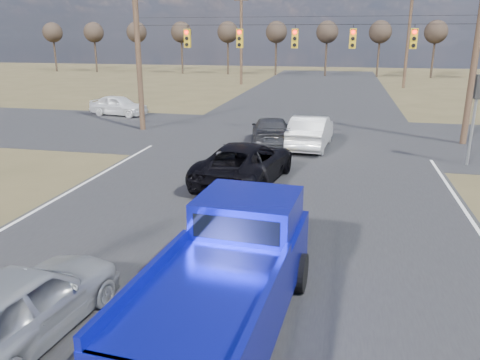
% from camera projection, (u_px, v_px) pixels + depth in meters
% --- Properties ---
extents(ground, '(160.00, 160.00, 0.00)m').
position_uv_depth(ground, '(194.00, 313.00, 9.61)').
color(ground, brown).
rests_on(ground, ground).
extents(road_main, '(14.00, 120.00, 0.02)m').
position_uv_depth(road_main, '(270.00, 176.00, 18.94)').
color(road_main, '#28282B').
rests_on(road_main, ground).
extents(road_cross, '(120.00, 12.00, 0.02)m').
position_uv_depth(road_cross, '(292.00, 136.00, 26.40)').
color(road_cross, '#28282B').
rests_on(road_cross, ground).
extents(signal_gantry, '(19.60, 4.83, 10.00)m').
position_uv_depth(signal_gantry, '(304.00, 43.00, 24.60)').
color(signal_gantry, '#473323').
rests_on(signal_gantry, ground).
extents(utility_poles, '(19.60, 58.32, 10.00)m').
position_uv_depth(utility_poles, '(293.00, 40.00, 23.92)').
color(utility_poles, '#473323').
rests_on(utility_poles, ground).
extents(treeline, '(87.00, 117.80, 7.40)m').
position_uv_depth(treeline, '(308.00, 32.00, 33.07)').
color(treeline, '#33261C').
rests_on(treeline, ground).
extents(pickup_truck, '(2.76, 6.21, 2.28)m').
position_uv_depth(pickup_truck, '(229.00, 277.00, 8.81)').
color(pickup_truck, black).
rests_on(pickup_truck, ground).
extents(silver_suv, '(2.24, 4.54, 1.49)m').
position_uv_depth(silver_suv, '(21.00, 304.00, 8.56)').
color(silver_suv, '#ADB1B5').
rests_on(silver_suv, ground).
extents(black_suv, '(3.39, 6.01, 1.59)m').
position_uv_depth(black_suv, '(245.00, 162.00, 17.94)').
color(black_suv, black).
rests_on(black_suv, ground).
extents(white_car_queue, '(2.12, 5.08, 1.63)m').
position_uv_depth(white_car_queue, '(311.00, 132.00, 23.58)').
color(white_car_queue, silver).
rests_on(white_car_queue, ground).
extents(dgrey_car_queue, '(2.78, 5.27, 1.46)m').
position_uv_depth(dgrey_car_queue, '(271.00, 132.00, 24.02)').
color(dgrey_car_queue, '#35363A').
rests_on(dgrey_car_queue, ground).
extents(cross_car_west, '(2.38, 4.43, 1.43)m').
position_uv_depth(cross_car_west, '(119.00, 105.00, 33.13)').
color(cross_car_west, white).
rests_on(cross_car_west, ground).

